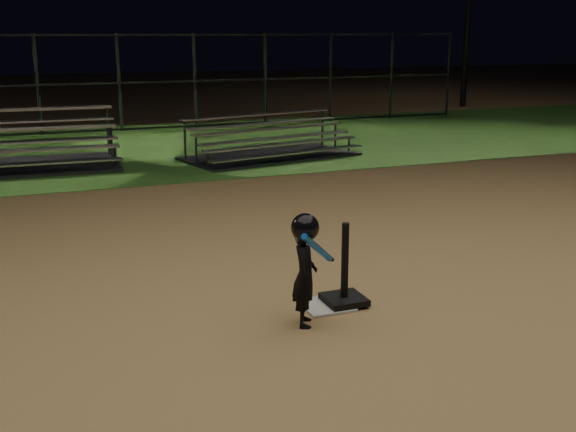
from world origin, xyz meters
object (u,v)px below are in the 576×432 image
object	(u,v)px
home_plate	(326,306)
bleacher_right	(271,149)
batting_tee	(344,288)
child_batter	(305,267)

from	to	relation	value
home_plate	bleacher_right	xyz separation A→B (m)	(2.28, 7.81, 0.17)
batting_tee	child_batter	xyz separation A→B (m)	(-0.53, -0.29, 0.38)
home_plate	bleacher_right	bearing A→B (deg)	73.75
home_plate	batting_tee	size ratio (longest dim) A/B	0.57
home_plate	bleacher_right	distance (m)	8.14
home_plate	batting_tee	distance (m)	0.24
batting_tee	bleacher_right	xyz separation A→B (m)	(2.09, 7.83, 0.01)
child_batter	bleacher_right	xyz separation A→B (m)	(2.63, 8.12, -0.37)
batting_tee	child_batter	size ratio (longest dim) A/B	0.77
home_plate	child_batter	size ratio (longest dim) A/B	0.44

